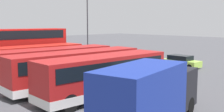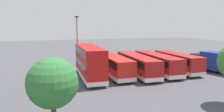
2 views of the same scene
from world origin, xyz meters
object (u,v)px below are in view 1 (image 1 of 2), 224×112
Objects in this scene: bus_single_deck_fourth at (34,59)px; box_truck_blue at (149,93)px; car_small_green at (118,60)px; lamp_post_tall at (87,23)px; bus_double_decker_fifth at (16,48)px; bus_single_deck_near_end at (105,74)px; car_hatchback_silver at (181,61)px; bus_single_deck_second at (77,68)px; bus_single_deck_third at (51,63)px.

box_truck_blue reaches higher than bus_single_deck_fourth.
lamp_post_tall is (5.37, 0.27, 4.54)m from car_small_green.
lamp_post_tall is at bearing -32.05° from box_truck_blue.
bus_single_deck_fourth is 0.91× the size of bus_double_decker_fifth.
box_truck_blue is at bearing 172.89° from bus_double_decker_fifth.
car_small_green is (8.97, -10.55, -0.92)m from bus_single_deck_near_end.
lamp_post_tall is at bearing 2.89° from car_small_green.
car_small_green is at bearing 36.11° from car_hatchback_silver.
bus_single_deck_near_end is 13.88m from car_small_green.
car_hatchback_silver is at bearing -118.28° from bus_single_deck_fourth.
bus_single_deck_fourth is (7.16, -0.08, -0.00)m from bus_single_deck_second.
box_truck_blue is (-12.71, 2.28, 0.08)m from bus_single_deck_third.
car_small_green is 0.48× the size of lamp_post_tall.
bus_double_decker_fifth is (3.71, 0.01, 0.83)m from bus_single_deck_fourth.
bus_single_deck_near_end is 2.36× the size of car_hatchback_silver.
car_hatchback_silver is (-4.28, -14.90, -0.92)m from bus_single_deck_third.
bus_single_deck_near_end is 2.38× the size of car_small_green.
bus_single_deck_fourth is at bearing 61.72° from car_hatchback_silver.
bus_single_deck_second is at bearing -177.63° from bus_single_deck_third.
bus_single_deck_fourth is 16.52m from box_truck_blue.
bus_single_deck_second is at bearing 179.37° from bus_single_deck_fourth.
car_small_green is (1.82, -10.45, -0.92)m from bus_single_deck_third.
bus_double_decker_fifth is 1.24× the size of lamp_post_tall.
car_small_green is at bearing -99.97° from bus_single_deck_fourth.
bus_double_decker_fifth is 11.75m from car_small_green.
bus_double_decker_fifth reaches higher than car_hatchback_silver.
bus_single_deck_second is 1.29× the size of lamp_post_tall.
car_small_green is at bearing -62.50° from bus_single_deck_second.
bus_double_decker_fifth is at bearing 51.67° from car_hatchback_silver.
car_hatchback_silver is (8.43, -17.18, -1.01)m from box_truck_blue.
box_truck_blue is 1.78× the size of car_hatchback_silver.
lamp_post_tall is (19.91, -12.46, 3.54)m from box_truck_blue.
bus_single_deck_third is at bearing 99.87° from car_small_green.
bus_double_decker_fifth is at bearing -7.11° from box_truck_blue.
lamp_post_tall reaches higher than car_hatchback_silver.
bus_double_decker_fifth is at bearing -0.37° from bus_single_deck_second.
bus_double_decker_fifth is 2.58× the size of car_small_green.
bus_single_deck_third is at bearing 125.25° from lamp_post_tall.
bus_single_deck_near_end and bus_single_deck_second have the same top height.
bus_single_deck_second is 1.03× the size of bus_double_decker_fifth.
lamp_post_tall is (11.47, 4.72, 4.54)m from car_hatchback_silver.
bus_single_deck_fourth is 1.13× the size of lamp_post_tall.
car_hatchback_silver is 0.49× the size of lamp_post_tall.
car_hatchback_silver is (-7.89, -14.67, -0.92)m from bus_single_deck_fourth.
bus_single_deck_near_end and bus_single_deck_fourth have the same top height.
bus_single_deck_fourth is at bearing -1.75° from bus_single_deck_near_end.
bus_single_deck_second is 1.49× the size of box_truck_blue.
bus_single_deck_fourth reaches higher than car_hatchback_silver.
bus_double_decker_fifth is at bearing 61.70° from car_small_green.
bus_single_deck_fourth is at bearing -8.74° from box_truck_blue.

